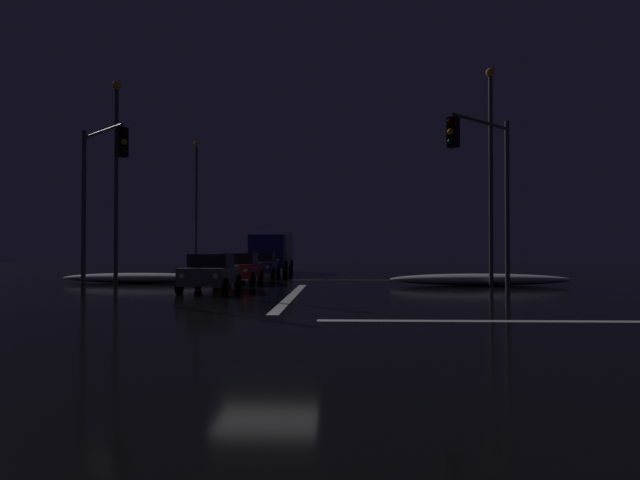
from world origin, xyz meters
name	(u,v)px	position (x,y,z in m)	size (l,w,h in m)	color
ground	(267,322)	(0.00, 0.00, -0.05)	(120.00, 120.00, 0.10)	black
stop_line_north	(292,296)	(0.00, 7.86, 0.00)	(0.35, 13.42, 0.01)	white
centre_line_ns	(308,280)	(0.00, 19.46, 0.00)	(22.00, 0.15, 0.01)	yellow
crosswalk_bar_east	(592,321)	(7.96, 0.00, 0.00)	(13.42, 0.40, 0.01)	white
snow_bank_left_curb	(140,278)	(-8.66, 16.11, 0.26)	(8.23, 1.50, 0.52)	white
snow_bank_right_curb	(480,280)	(8.66, 14.47, 0.29)	(8.79, 1.50, 0.58)	white
sedan_gray	(211,272)	(-3.63, 10.14, 0.80)	(2.02, 4.33, 1.57)	slate
sedan_red	(240,268)	(-3.38, 16.01, 0.80)	(2.02, 4.33, 1.57)	maroon
sedan_blue	(261,265)	(-3.08, 22.23, 0.80)	(2.02, 4.33, 1.57)	navy
box_truck	(273,250)	(-3.19, 29.43, 1.71)	(2.68, 8.28, 3.08)	navy
traffic_signal_ne	(486,173)	(7.21, 7.21, 4.58)	(2.87, 2.87, 6.71)	#4C4C51
traffic_signal_nw	(99,179)	(-7.24, 7.24, 4.40)	(2.73, 2.73, 6.45)	#4C4C51
streetlamp_right_near	(491,162)	(8.96, 13.46, 5.89)	(0.44, 0.44, 10.36)	#424247
streetlamp_left_near	(116,169)	(-8.96, 13.46, 5.66)	(0.44, 0.44, 9.91)	#424247
streetlamp_left_far	(196,198)	(-8.96, 29.46, 5.66)	(0.44, 0.44, 9.92)	#424247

